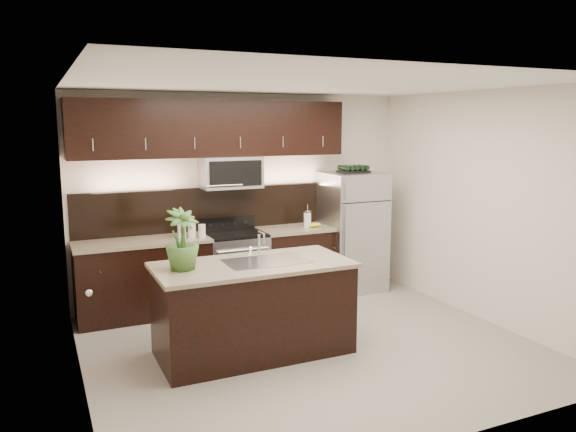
% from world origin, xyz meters
% --- Properties ---
extents(ground, '(4.50, 4.50, 0.00)m').
position_xyz_m(ground, '(0.00, 0.00, 0.00)').
color(ground, gray).
rests_on(ground, ground).
extents(room_walls, '(4.52, 4.02, 2.71)m').
position_xyz_m(room_walls, '(-0.11, -0.04, 1.70)').
color(room_walls, beige).
rests_on(room_walls, ground).
extents(counter_run, '(3.51, 0.65, 0.94)m').
position_xyz_m(counter_run, '(-0.46, 1.69, 0.47)').
color(counter_run, black).
rests_on(counter_run, ground).
extents(upper_fixtures, '(3.49, 0.40, 1.66)m').
position_xyz_m(upper_fixtures, '(-0.43, 1.84, 2.14)').
color(upper_fixtures, black).
rests_on(upper_fixtures, counter_run).
extents(island, '(1.96, 0.96, 0.94)m').
position_xyz_m(island, '(-0.60, 0.11, 0.47)').
color(island, black).
rests_on(island, ground).
extents(sink_faucet, '(0.84, 0.50, 0.28)m').
position_xyz_m(sink_faucet, '(-0.45, 0.12, 0.96)').
color(sink_faucet, silver).
rests_on(sink_faucet, island).
extents(refrigerator, '(0.80, 0.72, 1.65)m').
position_xyz_m(refrigerator, '(1.46, 1.63, 0.82)').
color(refrigerator, '#B2B2B7').
rests_on(refrigerator, ground).
extents(wine_rack, '(0.41, 0.25, 0.10)m').
position_xyz_m(wine_rack, '(1.46, 1.63, 1.70)').
color(wine_rack, black).
rests_on(wine_rack, refrigerator).
extents(plant, '(0.42, 0.42, 0.59)m').
position_xyz_m(plant, '(-1.30, 0.15, 1.23)').
color(plant, '#375E25').
rests_on(plant, island).
extents(canisters, '(0.32, 0.18, 0.23)m').
position_xyz_m(canisters, '(-0.85, 1.61, 1.04)').
color(canisters, silver).
rests_on(canisters, counter_run).
extents(french_press, '(0.10, 0.10, 0.30)m').
position_xyz_m(french_press, '(0.77, 1.64, 1.05)').
color(french_press, silver).
rests_on(french_press, counter_run).
extents(bananas, '(0.20, 0.16, 0.06)m').
position_xyz_m(bananas, '(0.80, 1.61, 0.97)').
color(bananas, yellow).
rests_on(bananas, counter_run).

